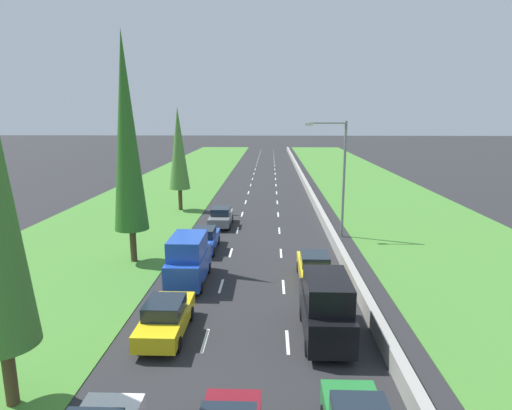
{
  "coord_description": "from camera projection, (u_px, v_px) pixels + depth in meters",
  "views": [
    {
      "loc": [
        0.98,
        -1.65,
        9.36
      ],
      "look_at": [
        -0.43,
        40.04,
        0.72
      ],
      "focal_mm": 30.22,
      "sensor_mm": 36.0,
      "label": 1
    }
  ],
  "objects": [
    {
      "name": "blue_sedan_left_lane",
      "position": [
        204.0,
        239.0,
        30.49
      ],
      "size": [
        1.82,
        4.5,
        1.64
      ],
      "color": "#1E47B7",
      "rests_on": "ground"
    },
    {
      "name": "lane_markings",
      "position": [
        264.0,
        182.0,
        62.26
      ],
      "size": [
        3.64,
        116.0,
        0.01
      ],
      "color": "white",
      "rests_on": "ground"
    },
    {
      "name": "yellow_sedan_left_lane",
      "position": [
        166.0,
        317.0,
        18.63
      ],
      "size": [
        1.82,
        4.5,
        1.64
      ],
      "color": "yellow",
      "rests_on": "ground"
    },
    {
      "name": "poplar_tree_third",
      "position": [
        179.0,
        149.0,
        42.4
      ],
      "size": [
        2.06,
        2.06,
        10.26
      ],
      "color": "#4C3823",
      "rests_on": "ground"
    },
    {
      "name": "street_light_mast",
      "position": [
        340.0,
        171.0,
        33.05
      ],
      "size": [
        3.2,
        0.28,
        9.0
      ],
      "color": "gray",
      "rests_on": "ground"
    },
    {
      "name": "poplar_tree_second",
      "position": [
        127.0,
        134.0,
        26.59
      ],
      "size": [
        2.16,
        2.16,
        14.49
      ],
      "color": "#4C3823",
      "rests_on": "ground"
    },
    {
      "name": "grass_verge_right",
      "position": [
        363.0,
        182.0,
        61.78
      ],
      "size": [
        14.0,
        140.0,
        0.04
      ],
      "primitive_type": "cube",
      "color": "#478433",
      "rests_on": "ground"
    },
    {
      "name": "blue_van_left_lane",
      "position": [
        189.0,
        259.0,
        24.36
      ],
      "size": [
        1.96,
        4.9,
        2.82
      ],
      "color": "#1E47B7",
      "rests_on": "ground"
    },
    {
      "name": "black_van_right_lane",
      "position": [
        326.0,
        307.0,
        18.28
      ],
      "size": [
        1.96,
        4.9,
        2.82
      ],
      "color": "black",
      "rests_on": "ground"
    },
    {
      "name": "grey_sedan_left_lane",
      "position": [
        221.0,
        217.0,
        37.23
      ],
      "size": [
        1.82,
        4.5,
        1.64
      ],
      "color": "slate",
      "rests_on": "ground"
    },
    {
      "name": "median_barrier",
      "position": [
        303.0,
        179.0,
        61.99
      ],
      "size": [
        0.44,
        120.0,
        0.85
      ],
      "primitive_type": "cube",
      "color": "#9E9B93",
      "rests_on": "ground"
    },
    {
      "name": "grass_verge_left",
      "position": [
        177.0,
        181.0,
        62.68
      ],
      "size": [
        14.0,
        140.0,
        0.04
      ],
      "primitive_type": "cube",
      "color": "#478433",
      "rests_on": "ground"
    },
    {
      "name": "yellow_sedan_right_lane",
      "position": [
        314.0,
        267.0,
        24.81
      ],
      "size": [
        1.82,
        4.5,
        1.64
      ],
      "color": "yellow",
      "rests_on": "ground"
    },
    {
      "name": "ground_plane",
      "position": [
        264.0,
        182.0,
        62.26
      ],
      "size": [
        300.0,
        300.0,
        0.0
      ],
      "primitive_type": "plane",
      "color": "#28282B",
      "rests_on": "ground"
    }
  ]
}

